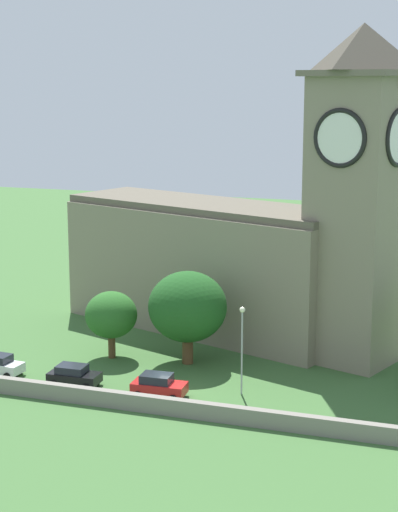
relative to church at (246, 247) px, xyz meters
name	(u,v)px	position (x,y,z in m)	size (l,w,h in m)	color
ground_plane	(227,342)	(-1.09, -2.63, -8.80)	(200.00, 200.00, 0.00)	#3D6633
church	(246,247)	(0.00, 0.00, 0.00)	(36.10, 20.01, 28.97)	gray
quay_barrier	(154,404)	(-1.09, -21.15, -8.15)	(49.50, 0.70, 1.28)	gray
car_black	(74,375)	(-9.39, -17.87, -7.94)	(4.23, 2.36, 1.69)	black
car_red	(159,386)	(-1.95, -18.02, -7.87)	(4.31, 2.43, 1.84)	red
streetlamp_west_mid	(242,336)	(4.03, -15.37, -4.06)	(0.44, 0.44, 7.12)	#9EA0A5
tree_by_tower	(188,307)	(-2.53, -9.61, -3.70)	(6.84, 6.84, 8.20)	brown
tree_churchyard	(111,315)	(-9.46, -10.35, -4.86)	(4.63, 4.63, 6.05)	brown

